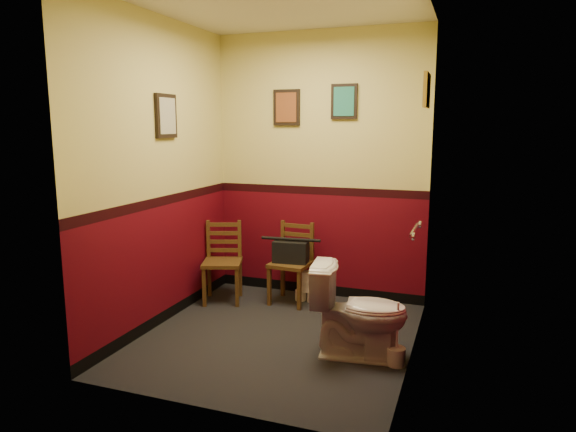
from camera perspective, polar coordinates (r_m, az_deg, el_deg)
name	(u,v)px	position (r m, az deg, el deg)	size (l,w,h in m)	color
floor	(278,337)	(4.47, -1.11, -13.26)	(2.20, 2.40, 0.00)	black
ceiling	(277,1)	(4.21, -1.25, 22.81)	(2.20, 2.40, 0.00)	silver
wall_back	(319,167)	(5.26, 3.52, 5.44)	(2.20, 2.70, 0.00)	#520611
wall_front	(204,197)	(3.05, -9.28, 2.06)	(2.20, 2.70, 0.00)	#520611
wall_left	(160,174)	(4.64, -14.02, 4.56)	(2.40, 2.70, 0.00)	#520611
wall_right	(418,183)	(3.88, 14.22, 3.55)	(2.40, 2.70, 0.00)	#520611
grab_bar	(415,230)	(4.19, 13.92, -1.53)	(0.05, 0.56, 0.06)	silver
framed_print_back_a	(287,107)	(5.34, -0.16, 11.97)	(0.28, 0.04, 0.36)	black
framed_print_back_b	(344,102)	(5.17, 6.26, 12.53)	(0.26, 0.04, 0.34)	black
framed_print_left	(166,116)	(4.69, -13.38, 10.76)	(0.04, 0.30, 0.38)	black
framed_print_right	(427,90)	(4.46, 15.14, 13.32)	(0.04, 0.34, 0.28)	olive
toilet	(359,312)	(4.02, 7.93, -10.52)	(0.41, 0.74, 0.72)	white
toilet_brush	(396,355)	(4.04, 11.93, -14.87)	(0.14, 0.14, 0.49)	silver
chair_left	(223,262)	(5.27, -7.26, -5.05)	(0.48, 0.48, 0.81)	#543919
chair_right	(292,263)	(5.18, 0.47, -5.24)	(0.40, 0.40, 0.81)	#543919
handbag	(291,252)	(5.12, 0.31, -3.97)	(0.36, 0.20, 0.25)	black
tp_stack	(306,289)	(5.27, 2.06, -8.06)	(0.24, 0.15, 0.32)	silver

